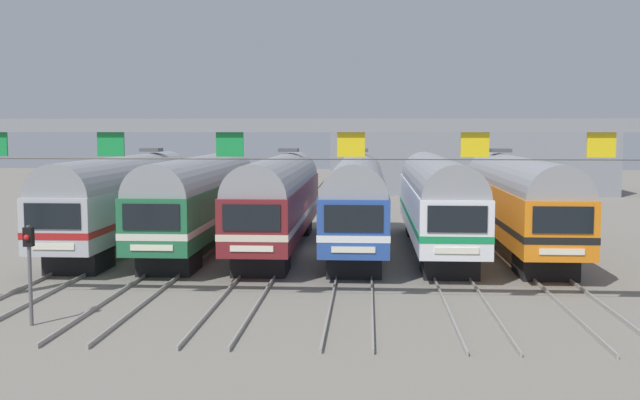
# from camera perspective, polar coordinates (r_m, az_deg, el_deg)

# --- Properties ---
(ground_plane) EXTENTS (160.00, 160.00, 0.00)m
(ground_plane) POSITION_cam_1_polar(r_m,az_deg,el_deg) (38.93, -0.18, -3.76)
(ground_plane) COLOR gray
(track_bed) EXTENTS (21.39, 70.00, 0.15)m
(track_bed) POSITION_cam_1_polar(r_m,az_deg,el_deg) (55.74, 0.98, -0.95)
(track_bed) COLOR gray
(track_bed) RESTS_ON ground
(commuter_train_stainless) EXTENTS (2.88, 18.06, 5.05)m
(commuter_train_stainless) POSITION_cam_1_polar(r_m,az_deg,el_deg) (40.48, -14.37, 0.25)
(commuter_train_stainless) COLOR #B2B5BA
(commuter_train_stainless) RESTS_ON ground
(commuter_train_green) EXTENTS (2.88, 18.06, 4.77)m
(commuter_train_green) POSITION_cam_1_polar(r_m,az_deg,el_deg) (39.44, -8.86, 0.22)
(commuter_train_green) COLOR #236B42
(commuter_train_green) RESTS_ON ground
(commuter_train_maroon) EXTENTS (2.88, 18.06, 5.05)m
(commuter_train_maroon) POSITION_cam_1_polar(r_m,az_deg,el_deg) (38.78, -3.12, 0.20)
(commuter_train_maroon) COLOR maroon
(commuter_train_maroon) RESTS_ON ground
(commuter_train_blue) EXTENTS (2.88, 18.06, 5.05)m
(commuter_train_blue) POSITION_cam_1_polar(r_m,az_deg,el_deg) (38.51, 2.77, 0.16)
(commuter_train_blue) COLOR #284C9E
(commuter_train_blue) RESTS_ON ground
(commuter_train_white) EXTENTS (2.88, 18.06, 4.77)m
(commuter_train_white) POSITION_cam_1_polar(r_m,az_deg,el_deg) (38.66, 8.67, 0.12)
(commuter_train_white) COLOR white
(commuter_train_white) RESTS_ON ground
(commuter_train_orange) EXTENTS (2.88, 18.06, 5.05)m
(commuter_train_orange) POSITION_cam_1_polar(r_m,az_deg,el_deg) (39.21, 14.47, 0.09)
(commuter_train_orange) COLOR orange
(commuter_train_orange) RESTS_ON ground
(catenary_gantry) EXTENTS (25.12, 0.44, 6.97)m
(catenary_gantry) POSITION_cam_1_polar(r_m,az_deg,el_deg) (25.00, -2.24, 3.48)
(catenary_gantry) COLOR gray
(catenary_gantry) RESTS_ON ground
(yard_signal_mast) EXTENTS (0.28, 0.35, 3.15)m
(yard_signal_mast) POSITION_cam_1_polar(r_m,az_deg,el_deg) (25.45, -20.85, -3.94)
(yard_signal_mast) COLOR #59595E
(yard_signal_mast) RESTS_ON ground
(maintenance_building) EXTENTS (26.29, 10.00, 6.92)m
(maintenance_building) POSITION_cam_1_polar(r_m,az_deg,el_deg) (75.91, 10.95, 3.17)
(maintenance_building) COLOR gray
(maintenance_building) RESTS_ON ground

